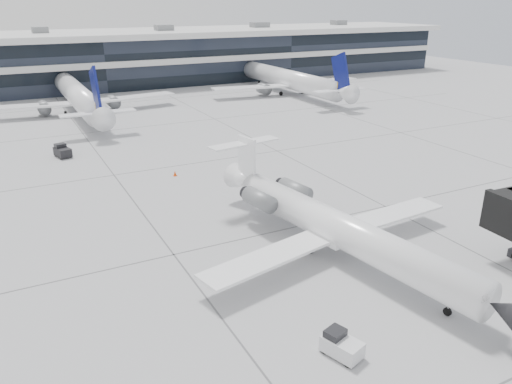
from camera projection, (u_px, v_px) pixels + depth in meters
ground at (291, 228)px, 40.91m from camera, size 220.00×220.00×0.00m
terminal at (95, 62)px, 107.16m from camera, size 170.00×22.00×10.00m
bg_jet_center at (80, 112)px, 83.14m from camera, size 32.00×40.00×9.60m
bg_jet_right at (287, 93)px, 100.18m from camera, size 32.00×40.00×9.60m
regional_jet at (335, 226)px, 36.05m from camera, size 22.24×27.75×6.42m
baggage_tug at (341, 345)px, 26.13m from camera, size 1.84×2.39×1.34m
traffic_cone at (175, 173)px, 52.93m from camera, size 0.52×0.52×0.59m
far_tug at (62, 151)px, 59.29m from camera, size 1.95×2.65×1.51m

